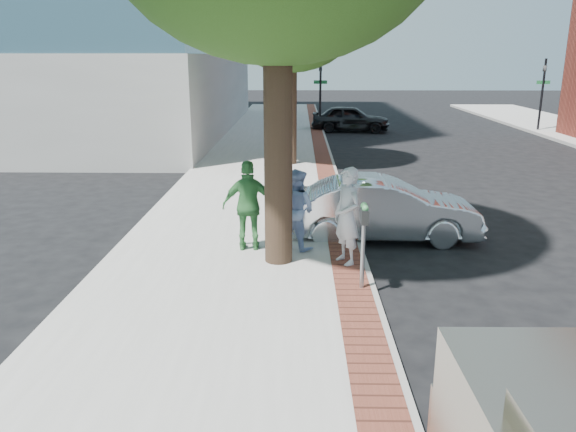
{
  "coord_description": "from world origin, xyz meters",
  "views": [
    {
      "loc": [
        -0.23,
        -8.2,
        3.92
      ],
      "look_at": [
        -0.41,
        1.32,
        1.2
      ],
      "focal_mm": 35.0,
      "sensor_mm": 36.0,
      "label": 1
    }
  ],
  "objects_px": {
    "parking_meter": "(364,228)",
    "person_gray": "(347,216)",
    "sedan_silver": "(383,209)",
    "person_green": "(249,206)",
    "bg_car": "(351,118)",
    "person_officer": "(297,209)"
  },
  "relations": [
    {
      "from": "sedan_silver",
      "to": "bg_car",
      "type": "bearing_deg",
      "value": -2.2
    },
    {
      "from": "person_green",
      "to": "sedan_silver",
      "type": "relative_size",
      "value": 0.43
    },
    {
      "from": "parking_meter",
      "to": "person_officer",
      "type": "bearing_deg",
      "value": 118.18
    },
    {
      "from": "person_officer",
      "to": "bg_car",
      "type": "distance_m",
      "value": 19.66
    },
    {
      "from": "parking_meter",
      "to": "bg_car",
      "type": "bearing_deg",
      "value": 85.5
    },
    {
      "from": "parking_meter",
      "to": "person_officer",
      "type": "distance_m",
      "value": 2.36
    },
    {
      "from": "person_gray",
      "to": "sedan_silver",
      "type": "height_order",
      "value": "person_gray"
    },
    {
      "from": "parking_meter",
      "to": "person_officer",
      "type": "height_order",
      "value": "person_officer"
    },
    {
      "from": "sedan_silver",
      "to": "bg_car",
      "type": "xyz_separation_m",
      "value": [
        0.91,
        18.4,
        0.02
      ]
    },
    {
      "from": "parking_meter",
      "to": "sedan_silver",
      "type": "xyz_separation_m",
      "value": [
        0.79,
        3.12,
        -0.52
      ]
    },
    {
      "from": "person_gray",
      "to": "bg_car",
      "type": "xyz_separation_m",
      "value": [
        1.86,
        20.31,
        -0.36
      ]
    },
    {
      "from": "person_green",
      "to": "bg_car",
      "type": "height_order",
      "value": "person_green"
    },
    {
      "from": "bg_car",
      "to": "person_officer",
      "type": "bearing_deg",
      "value": 177.55
    },
    {
      "from": "person_green",
      "to": "person_gray",
      "type": "bearing_deg",
      "value": 155.81
    },
    {
      "from": "parking_meter",
      "to": "person_green",
      "type": "height_order",
      "value": "person_green"
    },
    {
      "from": "person_officer",
      "to": "sedan_silver",
      "type": "xyz_separation_m",
      "value": [
        1.89,
        1.05,
        -0.28
      ]
    },
    {
      "from": "person_gray",
      "to": "person_officer",
      "type": "height_order",
      "value": "person_gray"
    },
    {
      "from": "parking_meter",
      "to": "person_gray",
      "type": "distance_m",
      "value": 1.23
    },
    {
      "from": "sedan_silver",
      "to": "person_gray",
      "type": "bearing_deg",
      "value": 154.09
    },
    {
      "from": "parking_meter",
      "to": "person_gray",
      "type": "bearing_deg",
      "value": 97.94
    },
    {
      "from": "parking_meter",
      "to": "person_officer",
      "type": "xyz_separation_m",
      "value": [
        -1.11,
        2.07,
        -0.24
      ]
    },
    {
      "from": "parking_meter",
      "to": "bg_car",
      "type": "height_order",
      "value": "parking_meter"
    }
  ]
}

